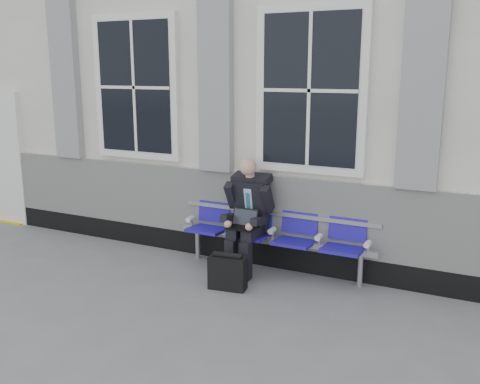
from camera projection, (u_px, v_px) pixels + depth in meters
The scene contains 5 objects.
ground at pixel (227, 313), 5.60m from camera, with size 70.00×70.00×0.00m, color slate.
station_building at pixel (331, 87), 8.15m from camera, with size 14.40×4.40×4.49m.
bench at pixel (274, 229), 6.65m from camera, with size 2.60×0.47×0.91m.
businessman at pixel (248, 211), 6.61m from camera, with size 0.58×0.78×1.44m.
briefcase at pixel (228, 272), 6.17m from camera, with size 0.45×0.24×0.44m.
Camera 1 is at (2.41, -4.58, 2.49)m, focal length 40.00 mm.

